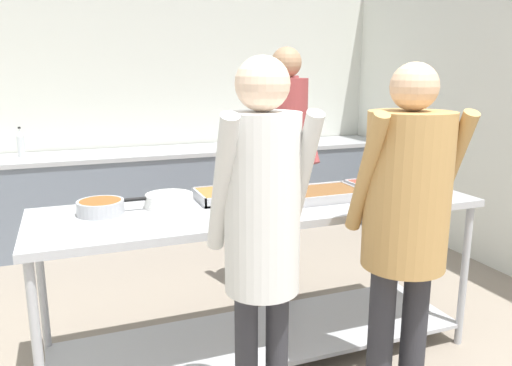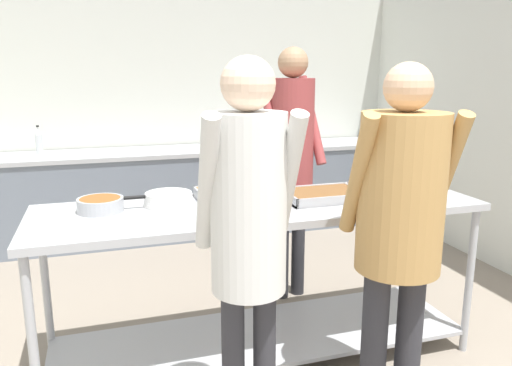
# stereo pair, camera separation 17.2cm
# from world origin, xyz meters

# --- Properties ---
(wall_rear) EXTENTS (4.85, 0.06, 2.65)m
(wall_rear) POSITION_xyz_m (0.00, 4.08, 1.32)
(wall_rear) COLOR silver
(wall_rear) RESTS_ON ground_plane
(wall_right) EXTENTS (0.06, 4.20, 2.65)m
(wall_right) POSITION_xyz_m (2.40, 2.04, 1.32)
(wall_right) COLOR silver
(wall_right) RESTS_ON ground_plane
(back_counter) EXTENTS (4.69, 0.65, 0.89)m
(back_counter) POSITION_xyz_m (0.00, 3.71, 0.44)
(back_counter) COLOR slate
(back_counter) RESTS_ON ground_plane
(serving_counter) EXTENTS (2.46, 0.74, 0.93)m
(serving_counter) POSITION_xyz_m (0.04, 1.33, 0.63)
(serving_counter) COLOR #ADAFB5
(serving_counter) RESTS_ON ground_plane
(sauce_pan) EXTENTS (0.38, 0.24, 0.07)m
(sauce_pan) POSITION_xyz_m (-0.81, 1.45, 0.97)
(sauce_pan) COLOR #ADAFB5
(sauce_pan) RESTS_ON serving_counter
(plate_stack) EXTENTS (0.27, 0.27, 0.07)m
(plate_stack) POSITION_xyz_m (-0.46, 1.47, 0.96)
(plate_stack) COLOR white
(plate_stack) RESTS_ON serving_counter
(serving_tray_greens) EXTENTS (0.44, 0.30, 0.05)m
(serving_tray_greens) POSITION_xyz_m (-0.07, 1.50, 0.95)
(serving_tray_greens) COLOR #ADAFB5
(serving_tray_greens) RESTS_ON serving_counter
(serving_tray_roast) EXTENTS (0.44, 0.30, 0.05)m
(serving_tray_roast) POSITION_xyz_m (0.40, 1.33, 0.95)
(serving_tray_roast) COLOR #ADAFB5
(serving_tray_roast) RESTS_ON serving_counter
(serving_tray_vegetables) EXTENTS (0.42, 0.27, 0.05)m
(serving_tray_vegetables) POSITION_xyz_m (0.87, 1.38, 0.95)
(serving_tray_vegetables) COLOR #ADAFB5
(serving_tray_vegetables) RESTS_ON serving_counter
(guest_serving_left) EXTENTS (0.41, 0.34, 1.71)m
(guest_serving_left) POSITION_xyz_m (-0.26, 0.61, 1.08)
(guest_serving_left) COLOR #2D2D33
(guest_serving_left) RESTS_ON ground_plane
(guest_serving_right) EXTENTS (0.52, 0.39, 1.69)m
(guest_serving_right) POSITION_xyz_m (0.46, 0.63, 1.04)
(guest_serving_right) COLOR #2D2D33
(guest_serving_right) RESTS_ON ground_plane
(cook_behind_counter) EXTENTS (0.45, 0.40, 1.81)m
(cook_behind_counter) POSITION_xyz_m (0.49, 2.04, 1.14)
(cook_behind_counter) COLOR #2D2D33
(cook_behind_counter) RESTS_ON ground_plane
(water_bottle) EXTENTS (0.06, 0.06, 0.27)m
(water_bottle) POSITION_xyz_m (-1.34, 3.80, 1.01)
(water_bottle) COLOR silver
(water_bottle) RESTS_ON back_counter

